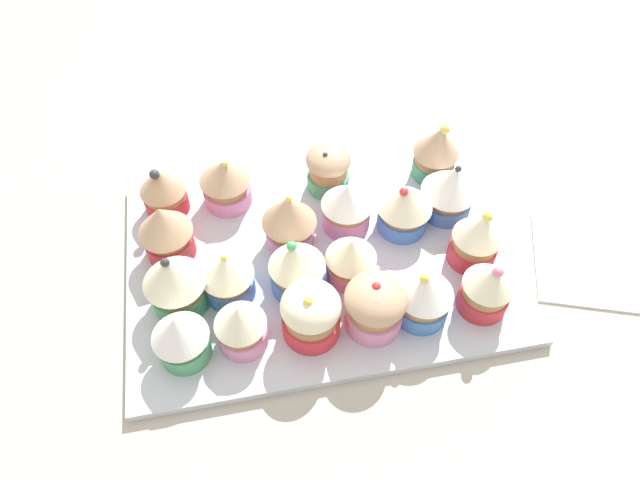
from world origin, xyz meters
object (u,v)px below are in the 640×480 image
Objects in this scene: cupcake_12 at (289,219)px; cupcake_17 at (225,182)px; cupcake_7 at (227,275)px; cupcake_8 at (297,268)px; cupcake_15 at (449,190)px; cupcake_14 at (404,206)px; cupcake_16 at (163,189)px; cupcake_10 at (477,238)px; cupcake_11 at (165,231)px; cupcake_1 at (241,325)px; cupcake_9 at (351,258)px; cupcake_4 at (424,295)px; cupcake_13 at (347,205)px; cupcake_6 at (174,281)px; baking_tray at (320,258)px; cupcake_2 at (311,313)px; cupcake_5 at (487,287)px; cupcake_18 at (328,168)px; cupcake_3 at (375,306)px; napkin at (588,261)px; cupcake_19 at (436,151)px; cupcake_0 at (180,336)px.

cupcake_17 is at bearing 130.43° from cupcake_12.
cupcake_7 is 7.50cm from cupcake_8.
cupcake_12 is 19.42cm from cupcake_15.
cupcake_14 is 1.00× the size of cupcake_16.
cupcake_10 is 34.65cm from cupcake_11.
cupcake_9 is (12.72, 5.99, 0.02)cm from cupcake_1.
cupcake_4 is at bearing -142.83° from cupcake_10.
cupcake_1 is at bearing -136.23° from cupcake_13.
cupcake_15 is at bearing 12.68° from cupcake_6.
cupcake_10 is (17.04, -3.53, 4.28)cm from baking_tray.
cupcake_2 reaches higher than cupcake_16.
cupcake_12 reaches higher than cupcake_7.
cupcake_5 is (16.02, -9.77, 4.13)cm from baking_tray.
cupcake_9 is 24.19cm from cupcake_16.
cupcake_14 is 1.09× the size of cupcake_18.
cupcake_7 is at bearing 141.45° from cupcake_2.
cupcake_1 is 19.16cm from cupcake_13.
cupcake_3 is 24.71cm from cupcake_11.
cupcake_11 reaches higher than cupcake_16.
cupcake_14 is (-6.58, 6.09, -0.11)cm from cupcake_10.
cupcake_18 is (-14.03, 13.95, -0.39)cm from cupcake_10.
cupcake_4 is at bearing -44.85° from cupcake_12.
cupcake_14 is 22.60cm from napkin.
cupcake_12 and cupcake_19 have the same top height.
cupcake_3 is 20.15cm from cupcake_18.
cupcake_4 is 1.05× the size of cupcake_7.
cupcake_2 reaches higher than cupcake_4.
cupcake_5 reaches higher than cupcake_9.
cupcake_6 is at bearing 136.23° from cupcake_1.
cupcake_8 is at bearing 154.74° from cupcake_4.
napkin is (47.93, -16.51, -4.38)cm from cupcake_16.
cupcake_13 reaches higher than cupcake_9.
cupcake_4 is 6.83cm from cupcake_5.
cupcake_4 is 20.89cm from cupcake_7.
cupcake_8 is at bearing 94.73° from cupcake_2.
cupcake_16 is at bearing 109.79° from cupcake_1.
cupcake_6 reaches higher than cupcake_1.
cupcake_1 is 0.90× the size of cupcake_14.
cupcake_12 is at bearing 179.37° from cupcake_14.
cupcake_8 is 20.94cm from cupcake_15.
cupcake_10 is (1.02, 6.25, 0.15)cm from cupcake_5.
cupcake_2 is at bearing -24.38° from cupcake_6.
cupcake_17 is at bearing 109.16° from cupcake_2.
cupcake_0 is 24.03cm from cupcake_13.
cupcake_18 is 13.67cm from cupcake_19.
cupcake_1 and cupcake_9 have the same top height.
baking_tray is 6.21× the size of cupcake_4.
cupcake_4 is 17.28cm from cupcake_12.
cupcake_7 is at bearing 51.48° from cupcake_0.
cupcake_3 is at bearing -118.11° from cupcake_14.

